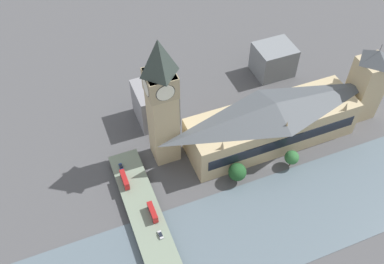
{
  "coord_description": "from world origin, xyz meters",
  "views": [
    {
      "loc": [
        -115.54,
        92.0,
        185.85
      ],
      "look_at": [
        21.39,
        37.33,
        20.58
      ],
      "focal_mm": 40.0,
      "sensor_mm": 36.0,
      "label": 1
    }
  ],
  "objects_px": {
    "victoria_tower": "(366,84)",
    "road_bridge": "(162,259)",
    "parliament_hall": "(272,122)",
    "double_decker_bus_lead": "(153,212)",
    "car_northbound_tail": "(121,167)",
    "clock_tower": "(162,101)",
    "car_northbound_lead": "(160,235)",
    "double_decker_bus_mid": "(125,179)"
  },
  "relations": [
    {
      "from": "victoria_tower",
      "to": "road_bridge",
      "type": "distance_m",
      "value": 149.49
    },
    {
      "from": "parliament_hall",
      "to": "victoria_tower",
      "type": "distance_m",
      "value": 59.98
    },
    {
      "from": "double_decker_bus_lead",
      "to": "car_northbound_tail",
      "type": "distance_m",
      "value": 34.52
    },
    {
      "from": "clock_tower",
      "to": "car_northbound_lead",
      "type": "xyz_separation_m",
      "value": [
        -48.59,
        19.43,
        -36.43
      ]
    },
    {
      "from": "clock_tower",
      "to": "double_decker_bus_mid",
      "type": "relative_size",
      "value": 7.25
    },
    {
      "from": "double_decker_bus_lead",
      "to": "car_northbound_lead",
      "type": "height_order",
      "value": "double_decker_bus_lead"
    },
    {
      "from": "double_decker_bus_mid",
      "to": "car_northbound_lead",
      "type": "xyz_separation_m",
      "value": [
        -35.25,
        -7.16,
        -2.11
      ]
    },
    {
      "from": "victoria_tower",
      "to": "double_decker_bus_mid",
      "type": "bearing_deg",
      "value": 90.46
    },
    {
      "from": "car_northbound_lead",
      "to": "car_northbound_tail",
      "type": "bearing_deg",
      "value": 8.07
    },
    {
      "from": "car_northbound_tail",
      "to": "double_decker_bus_mid",
      "type": "bearing_deg",
      "value": 176.21
    },
    {
      "from": "road_bridge",
      "to": "double_decker_bus_mid",
      "type": "height_order",
      "value": "double_decker_bus_mid"
    },
    {
      "from": "double_decker_bus_mid",
      "to": "car_northbound_tail",
      "type": "height_order",
      "value": "double_decker_bus_mid"
    },
    {
      "from": "road_bridge",
      "to": "double_decker_bus_lead",
      "type": "distance_m",
      "value": 23.42
    },
    {
      "from": "parliament_hall",
      "to": "double_decker_bus_mid",
      "type": "xyz_separation_m",
      "value": [
        -1.11,
        84.87,
        -7.85
      ]
    },
    {
      "from": "parliament_hall",
      "to": "car_northbound_lead",
      "type": "distance_m",
      "value": 86.37
    },
    {
      "from": "clock_tower",
      "to": "road_bridge",
      "type": "distance_m",
      "value": 74.28
    },
    {
      "from": "road_bridge",
      "to": "double_decker_bus_mid",
      "type": "bearing_deg",
      "value": 4.84
    },
    {
      "from": "parliament_hall",
      "to": "double_decker_bus_mid",
      "type": "height_order",
      "value": "parliament_hall"
    },
    {
      "from": "victoria_tower",
      "to": "car_northbound_lead",
      "type": "distance_m",
      "value": 143.04
    },
    {
      "from": "parliament_hall",
      "to": "car_northbound_lead",
      "type": "bearing_deg",
      "value": 115.08
    },
    {
      "from": "clock_tower",
      "to": "double_decker_bus_lead",
      "type": "relative_size",
      "value": 7.48
    },
    {
      "from": "double_decker_bus_lead",
      "to": "car_northbound_lead",
      "type": "xyz_separation_m",
      "value": [
        -11.81,
        0.12,
        -2.0
      ]
    },
    {
      "from": "double_decker_bus_lead",
      "to": "car_northbound_tail",
      "type": "relative_size",
      "value": 2.45
    },
    {
      "from": "car_northbound_lead",
      "to": "car_northbound_tail",
      "type": "height_order",
      "value": "car_northbound_lead"
    },
    {
      "from": "parliament_hall",
      "to": "victoria_tower",
      "type": "height_order",
      "value": "victoria_tower"
    },
    {
      "from": "double_decker_bus_lead",
      "to": "car_northbound_lead",
      "type": "relative_size",
      "value": 2.32
    },
    {
      "from": "victoria_tower",
      "to": "road_bridge",
      "type": "height_order",
      "value": "victoria_tower"
    },
    {
      "from": "car_northbound_tail",
      "to": "double_decker_bus_lead",
      "type": "bearing_deg",
      "value": -168.98
    },
    {
      "from": "clock_tower",
      "to": "double_decker_bus_lead",
      "type": "bearing_deg",
      "value": 152.31
    },
    {
      "from": "parliament_hall",
      "to": "double_decker_bus_lead",
      "type": "xyz_separation_m",
      "value": [
        -24.55,
        77.59,
        -7.96
      ]
    },
    {
      "from": "double_decker_bus_mid",
      "to": "car_northbound_tail",
      "type": "relative_size",
      "value": 2.53
    },
    {
      "from": "clock_tower",
      "to": "victoria_tower",
      "type": "distance_m",
      "value": 119.62
    },
    {
      "from": "clock_tower",
      "to": "victoria_tower",
      "type": "height_order",
      "value": "clock_tower"
    },
    {
      "from": "road_bridge",
      "to": "double_decker_bus_lead",
      "type": "relative_size",
      "value": 12.78
    },
    {
      "from": "clock_tower",
      "to": "parliament_hall",
      "type": "bearing_deg",
      "value": -101.85
    },
    {
      "from": "parliament_hall",
      "to": "car_northbound_tail",
      "type": "relative_size",
      "value": 22.55
    },
    {
      "from": "clock_tower",
      "to": "car_northbound_lead",
      "type": "relative_size",
      "value": 17.39
    },
    {
      "from": "parliament_hall",
      "to": "car_northbound_tail",
      "type": "distance_m",
      "value": 85.28
    },
    {
      "from": "parliament_hall",
      "to": "double_decker_bus_lead",
      "type": "distance_m",
      "value": 81.77
    },
    {
      "from": "victoria_tower",
      "to": "car_northbound_tail",
      "type": "distance_m",
      "value": 145.03
    },
    {
      "from": "car_northbound_lead",
      "to": "car_northbound_tail",
      "type": "relative_size",
      "value": 1.05
    },
    {
      "from": "victoria_tower",
      "to": "double_decker_bus_mid",
      "type": "distance_m",
      "value": 145.17
    }
  ]
}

